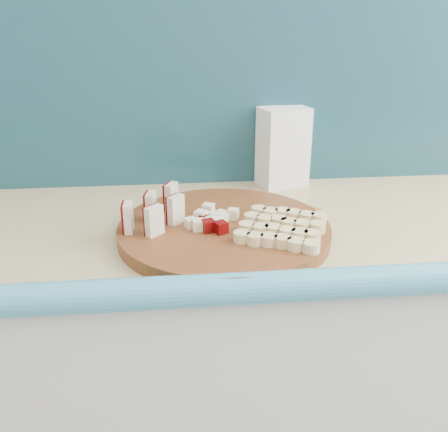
% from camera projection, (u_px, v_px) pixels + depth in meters
% --- Properties ---
extents(kitchen_counter, '(2.20, 0.63, 0.91)m').
position_uv_depth(kitchen_counter, '(292.00, 371.00, 1.36)').
color(kitchen_counter, silver).
rests_on(kitchen_counter, ground).
extents(backsplash, '(2.20, 0.02, 0.50)m').
position_uv_depth(backsplash, '(282.00, 91.00, 1.35)').
color(backsplash, teal).
rests_on(backsplash, kitchen_counter).
extents(cutting_board, '(0.60, 0.60, 0.03)m').
position_uv_depth(cutting_board, '(224.00, 231.00, 1.08)').
color(cutting_board, '#4D2910').
rests_on(cutting_board, kitchen_counter).
extents(apple_wedges, '(0.13, 0.18, 0.06)m').
position_uv_depth(apple_wedges, '(156.00, 210.00, 1.07)').
color(apple_wedges, beige).
rests_on(apple_wedges, cutting_board).
extents(apple_chunks, '(0.08, 0.08, 0.02)m').
position_uv_depth(apple_chunks, '(211.00, 218.00, 1.08)').
color(apple_chunks, beige).
rests_on(apple_chunks, cutting_board).
extents(banana_slices, '(0.21, 0.21, 0.02)m').
position_uv_depth(banana_slices, '(282.00, 227.00, 1.04)').
color(banana_slices, '#D9C384').
rests_on(banana_slices, cutting_board).
extents(flour_bag, '(0.15, 0.12, 0.21)m').
position_uv_depth(flour_bag, '(283.00, 147.00, 1.36)').
color(flour_bag, white).
rests_on(flour_bag, kitchen_counter).
extents(banana_peel, '(0.21, 0.17, 0.01)m').
position_uv_depth(banana_peel, '(271.00, 204.00, 1.26)').
color(banana_peel, gold).
rests_on(banana_peel, kitchen_counter).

